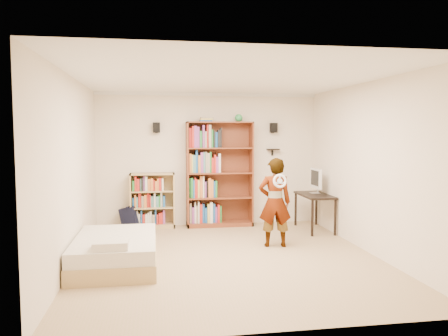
{
  "coord_description": "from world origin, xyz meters",
  "views": [
    {
      "loc": [
        -1.08,
        -6.39,
        1.9
      ],
      "look_at": [
        0.02,
        0.6,
        1.32
      ],
      "focal_mm": 35.0,
      "sensor_mm": 36.0,
      "label": 1
    }
  ],
  "objects_px": {
    "tall_bookshelf": "(220,174)",
    "computer_desk": "(314,212)",
    "person": "(275,202)",
    "low_bookshelf": "(153,201)",
    "daybed": "(116,247)"
  },
  "relations": [
    {
      "from": "tall_bookshelf",
      "to": "person",
      "type": "height_order",
      "value": "tall_bookshelf"
    },
    {
      "from": "computer_desk",
      "to": "person",
      "type": "height_order",
      "value": "person"
    },
    {
      "from": "low_bookshelf",
      "to": "computer_desk",
      "type": "xyz_separation_m",
      "value": [
        3.12,
        -0.72,
        -0.19
      ]
    },
    {
      "from": "tall_bookshelf",
      "to": "person",
      "type": "distance_m",
      "value": 1.89
    },
    {
      "from": "tall_bookshelf",
      "to": "computer_desk",
      "type": "xyz_separation_m",
      "value": [
        1.77,
        -0.69,
        -0.71
      ]
    },
    {
      "from": "low_bookshelf",
      "to": "tall_bookshelf",
      "type": "bearing_deg",
      "value": -1.31
    },
    {
      "from": "person",
      "to": "low_bookshelf",
      "type": "bearing_deg",
      "value": -34.23
    },
    {
      "from": "tall_bookshelf",
      "to": "computer_desk",
      "type": "distance_m",
      "value": 2.02
    },
    {
      "from": "computer_desk",
      "to": "tall_bookshelf",
      "type": "bearing_deg",
      "value": 158.73
    },
    {
      "from": "computer_desk",
      "to": "low_bookshelf",
      "type": "bearing_deg",
      "value": 167.02
    },
    {
      "from": "computer_desk",
      "to": "daybed",
      "type": "relative_size",
      "value": 0.59
    },
    {
      "from": "tall_bookshelf",
      "to": "person",
      "type": "bearing_deg",
      "value": -68.81
    },
    {
      "from": "low_bookshelf",
      "to": "computer_desk",
      "type": "relative_size",
      "value": 1.05
    },
    {
      "from": "computer_desk",
      "to": "daybed",
      "type": "height_order",
      "value": "computer_desk"
    },
    {
      "from": "computer_desk",
      "to": "daybed",
      "type": "bearing_deg",
      "value": -154.7
    }
  ]
}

